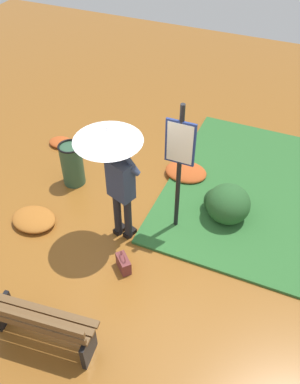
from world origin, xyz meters
name	(u,v)px	position (x,y,z in m)	size (l,w,h in m)	color
ground_plane	(123,239)	(0.00, 0.00, 0.00)	(18.00, 18.00, 0.00)	brown
person_with_umbrella	(114,158)	(0.12, -0.09, 1.55)	(0.96, 0.96, 2.04)	black
info_sign_post	(180,157)	(-0.67, -0.60, 1.44)	(0.44, 0.07, 2.30)	black
handbag	(123,263)	(-0.26, 0.52, 0.13)	(0.32, 0.31, 0.37)	brown
park_bench	(40,324)	(0.18, 1.95, 0.40)	(1.40, 0.52, 0.75)	black
trash_bin	(72,164)	(1.45, -0.92, 0.42)	(0.42, 0.42, 0.83)	#2D5138
shrub_cluster	(226,203)	(-1.35, -1.14, 0.31)	(0.80, 0.73, 0.65)	#285628
leaf_pile_near_person	(61,142)	(2.33, -1.83, 0.05)	(0.49, 0.40, 0.11)	#B74C1E
leaf_pile_by_bench	(186,172)	(-0.39, -1.90, 0.09)	(0.79, 0.63, 0.17)	#B74C1E
leaf_pile_far_path	(34,219)	(1.53, 0.25, 0.08)	(0.76, 0.61, 0.17)	#A86023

